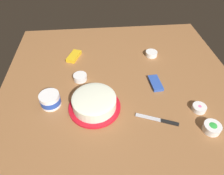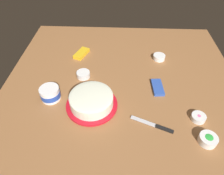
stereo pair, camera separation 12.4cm
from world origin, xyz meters
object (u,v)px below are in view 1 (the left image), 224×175
(sprinkle_bowl_yellow, at_px, (151,53))
(candy_box_upper, at_px, (155,83))
(frosted_cake, at_px, (94,103))
(sprinkle_bowl_pink, at_px, (199,108))
(candy_box_lower, at_px, (74,56))
(frosting_tub, at_px, (50,100))
(sprinkle_bowl_green, at_px, (212,127))
(spreading_knife, at_px, (161,120))
(sprinkle_bowl_orange, at_px, (80,77))

(sprinkle_bowl_yellow, distance_m, candy_box_upper, 0.32)
(frosted_cake, height_order, sprinkle_bowl_pink, frosted_cake)
(frosted_cake, distance_m, candy_box_lower, 0.53)
(frosting_tub, relative_size, candy_box_upper, 0.83)
(sprinkle_bowl_green, xyz_separation_m, sprinkle_bowl_yellow, (0.69, 0.16, -0.01))
(frosted_cake, distance_m, frosting_tub, 0.26)
(frosting_tub, bearing_deg, sprinkle_bowl_green, -106.80)
(spreading_knife, xyz_separation_m, candy_box_lower, (0.64, 0.50, 0.01))
(spreading_knife, height_order, sprinkle_bowl_orange, sprinkle_bowl_orange)
(sprinkle_bowl_pink, bearing_deg, frosted_cake, 83.19)
(frosting_tub, relative_size, sprinkle_bowl_pink, 1.50)
(frosting_tub, height_order, sprinkle_bowl_orange, frosting_tub)
(sprinkle_bowl_orange, bearing_deg, sprinkle_bowl_pink, -115.57)
(sprinkle_bowl_orange, bearing_deg, sprinkle_bowl_yellow, -67.04)
(candy_box_upper, bearing_deg, candy_box_lower, 53.34)
(frosting_tub, bearing_deg, sprinkle_bowl_orange, -38.61)
(sprinkle_bowl_yellow, relative_size, candy_box_upper, 0.62)
(frosting_tub, xyz_separation_m, spreading_knife, (-0.18, -0.61, -0.04))
(sprinkle_bowl_pink, bearing_deg, sprinkle_bowl_orange, 64.43)
(spreading_knife, bearing_deg, sprinkle_bowl_yellow, -8.44)
(sprinkle_bowl_yellow, bearing_deg, frosted_cake, 137.13)
(candy_box_lower, bearing_deg, sprinkle_bowl_green, -111.78)
(candy_box_lower, bearing_deg, candy_box_upper, -100.31)
(sprinkle_bowl_pink, height_order, sprinkle_bowl_yellow, sprinkle_bowl_yellow)
(frosted_cake, bearing_deg, sprinkle_bowl_pink, -96.81)
(frosted_cake, bearing_deg, sprinkle_bowl_yellow, -42.87)
(sprinkle_bowl_green, distance_m, candy_box_lower, 1.03)
(frosting_tub, xyz_separation_m, candy_box_upper, (0.12, -0.65, -0.03))
(sprinkle_bowl_green, height_order, candy_box_lower, sprinkle_bowl_green)
(frosted_cake, height_order, frosting_tub, frosted_cake)
(frosting_tub, distance_m, spreading_knife, 0.64)
(sprinkle_bowl_orange, distance_m, sprinkle_bowl_yellow, 0.58)
(spreading_knife, relative_size, candy_box_lower, 1.59)
(candy_box_upper, bearing_deg, spreading_knife, 167.43)
(sprinkle_bowl_green, relative_size, candy_box_upper, 0.64)
(frosted_cake, xyz_separation_m, sprinkle_bowl_pink, (-0.07, -0.59, -0.03))
(sprinkle_bowl_yellow, bearing_deg, sprinkle_bowl_orange, 112.96)
(sprinkle_bowl_green, bearing_deg, candy_box_lower, 45.98)
(sprinkle_bowl_green, relative_size, sprinkle_bowl_pink, 1.15)
(frosted_cake, relative_size, sprinkle_bowl_pink, 3.82)
(spreading_knife, xyz_separation_m, candy_box_upper, (0.29, -0.04, 0.00))
(sprinkle_bowl_green, bearing_deg, frosted_cake, 70.76)
(candy_box_upper, bearing_deg, frosting_tub, 95.88)
(sprinkle_bowl_pink, height_order, candy_box_lower, sprinkle_bowl_pink)
(frosted_cake, bearing_deg, candy_box_lower, 15.45)
(frosted_cake, height_order, sprinkle_bowl_orange, frosted_cake)
(sprinkle_bowl_green, relative_size, sprinkle_bowl_orange, 1.01)
(spreading_knife, height_order, sprinkle_bowl_green, sprinkle_bowl_green)
(sprinkle_bowl_orange, bearing_deg, candy_box_upper, -100.68)
(candy_box_upper, bearing_deg, sprinkle_bowl_yellow, -12.54)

